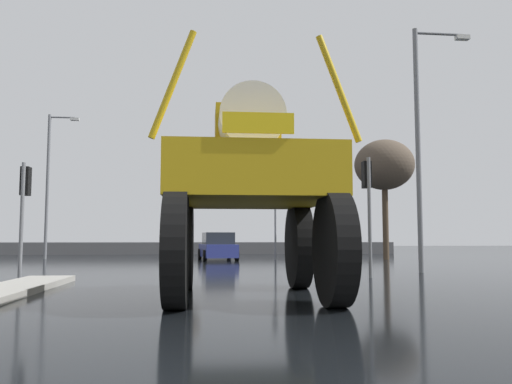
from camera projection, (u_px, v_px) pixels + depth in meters
ground_plane at (203, 268)px, 21.79m from camera, size 120.00×120.00×0.00m
oversize_sprayer at (248, 189)px, 11.04m from camera, size 3.75×5.69×4.84m
sedan_ahead at (218, 247)px, 29.21m from camera, size 2.20×4.25×1.52m
traffic_signal_near_left at (25, 195)px, 15.36m from camera, size 0.24×0.54×3.39m
traffic_signal_near_right at (367, 190)px, 16.46m from camera, size 0.24×0.54×3.71m
traffic_signal_far_left at (275, 207)px, 30.33m from camera, size 0.24×0.55×4.13m
traffic_signal_far_right at (291, 217)px, 30.39m from camera, size 0.24×0.55×3.34m
streetlight_near_right at (422, 135)px, 18.92m from camera, size 2.15×0.24×8.81m
streetlight_far_left at (50, 178)px, 31.17m from camera, size 1.80×0.24×8.56m
bare_tree_right at (384, 166)px, 30.53m from camera, size 3.42×3.42×6.90m
bare_tree_far_center at (185, 184)px, 42.26m from camera, size 2.78×2.78×6.79m
roadside_barrier at (201, 248)px, 40.02m from camera, size 30.10×0.24×0.90m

